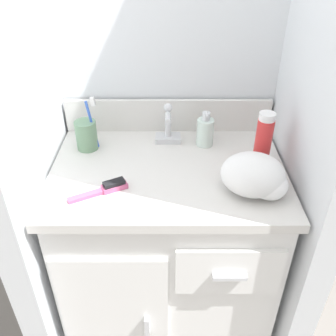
{
  "coord_description": "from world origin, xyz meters",
  "views": [
    {
      "loc": [
        0.0,
        -0.98,
        1.47
      ],
      "look_at": [
        0.0,
        -0.03,
        0.81
      ],
      "focal_mm": 40.0,
      "sensor_mm": 36.0,
      "label": 1
    }
  ],
  "objects_px": {
    "soap_dispenser": "(205,131)",
    "shaving_cream_can": "(263,141)",
    "toothbrush_cup": "(87,134)",
    "hand_towel": "(256,176)",
    "hairbrush": "(106,188)"
  },
  "relations": [
    {
      "from": "soap_dispenser",
      "to": "shaving_cream_can",
      "type": "bearing_deg",
      "value": -38.84
    },
    {
      "from": "toothbrush_cup",
      "to": "hand_towel",
      "type": "bearing_deg",
      "value": -24.25
    },
    {
      "from": "shaving_cream_can",
      "to": "hairbrush",
      "type": "xyz_separation_m",
      "value": [
        -0.48,
        -0.13,
        -0.08
      ]
    },
    {
      "from": "soap_dispenser",
      "to": "hairbrush",
      "type": "bearing_deg",
      "value": -139.0
    },
    {
      "from": "shaving_cream_can",
      "to": "toothbrush_cup",
      "type": "bearing_deg",
      "value": 169.14
    },
    {
      "from": "shaving_cream_can",
      "to": "soap_dispenser",
      "type": "bearing_deg",
      "value": 141.16
    },
    {
      "from": "soap_dispenser",
      "to": "toothbrush_cup",
      "type": "bearing_deg",
      "value": -176.52
    },
    {
      "from": "hairbrush",
      "to": "soap_dispenser",
      "type": "bearing_deg",
      "value": 13.58
    },
    {
      "from": "soap_dispenser",
      "to": "hairbrush",
      "type": "distance_m",
      "value": 0.41
    },
    {
      "from": "hairbrush",
      "to": "hand_towel",
      "type": "height_order",
      "value": "hand_towel"
    },
    {
      "from": "soap_dispenser",
      "to": "shaving_cream_can",
      "type": "relative_size",
      "value": 0.69
    },
    {
      "from": "toothbrush_cup",
      "to": "shaving_cream_can",
      "type": "distance_m",
      "value": 0.58
    },
    {
      "from": "toothbrush_cup",
      "to": "hand_towel",
      "type": "distance_m",
      "value": 0.58
    },
    {
      "from": "toothbrush_cup",
      "to": "hand_towel",
      "type": "xyz_separation_m",
      "value": [
        0.53,
        -0.24,
        -0.0
      ]
    },
    {
      "from": "toothbrush_cup",
      "to": "shaving_cream_can",
      "type": "bearing_deg",
      "value": -10.86
    }
  ]
}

